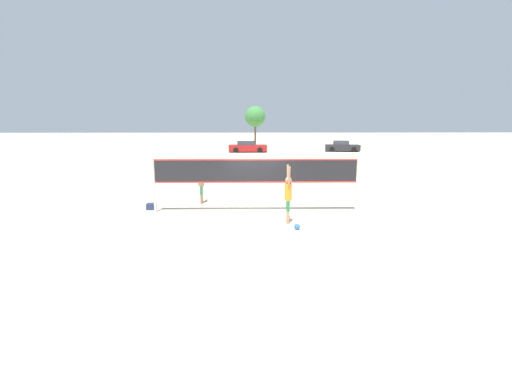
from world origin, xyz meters
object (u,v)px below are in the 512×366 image
object	(u,v)px
player_blocker	(201,181)
volleyball	(297,227)
player_spiker	(288,193)
parked_car_mid	(342,147)
tree_left_cluster	(255,117)
volleyball_net	(256,174)
gear_bag	(151,206)
parked_car_near	(248,147)

from	to	relation	value
player_blocker	volleyball	distance (m)	5.83
player_spiker	parked_car_mid	distance (m)	33.10
player_blocker	tree_left_cluster	bearing A→B (deg)	174.64
volleyball_net	player_blocker	bearing A→B (deg)	148.82
gear_bag	tree_left_cluster	xyz separation A→B (m)	(5.13, 33.47, 4.33)
player_spiker	player_blocker	bearing A→B (deg)	48.94
player_spiker	gear_bag	xyz separation A→B (m)	(-5.88, 2.18, -1.06)
player_spiker	gear_bag	distance (m)	6.36
volleyball	parked_car_near	bearing A→B (deg)	93.77
volleyball_net	player_blocker	xyz separation A→B (m)	(-2.59, 1.57, -0.58)
parked_car_mid	tree_left_cluster	size ratio (longest dim) A/B	0.78
gear_bag	parked_car_near	size ratio (longest dim) A/B	0.08
player_spiker	volleyball	xyz separation A→B (m)	(0.26, -0.78, -1.09)
player_spiker	tree_left_cluster	xyz separation A→B (m)	(-0.75, 35.66, 3.27)
parked_car_near	parked_car_mid	bearing A→B (deg)	4.03
player_blocker	tree_left_cluster	world-z (taller)	tree_left_cluster
volleyball_net	gear_bag	xyz separation A→B (m)	(-4.68, 0.45, -1.53)
volleyball_net	tree_left_cluster	size ratio (longest dim) A/B	1.49
volleyball_net	volleyball	size ratio (longest dim) A/B	39.18
volleyball_net	player_spiker	distance (m)	2.16
volleyball_net	player_spiker	world-z (taller)	volleyball_net
player_blocker	parked_car_near	distance (m)	27.31
parked_car_near	gear_bag	bearing A→B (deg)	-98.27
player_spiker	parked_car_mid	size ratio (longest dim) A/B	0.49
parked_car_near	tree_left_cluster	distance (m)	6.48
player_spiker	player_blocker	xyz separation A→B (m)	(-3.79, 3.30, -0.10)
gear_bag	parked_car_near	xyz separation A→B (m)	(4.08, 28.35, 0.51)
parked_car_near	parked_car_mid	size ratio (longest dim) A/B	1.04
volleyball_net	volleyball	bearing A→B (deg)	-59.86
volleyball	tree_left_cluster	bearing A→B (deg)	91.59
player_spiker	parked_car_near	distance (m)	30.59
tree_left_cluster	player_spiker	bearing A→B (deg)	-88.79
volleyball_net	parked_car_near	bearing A→B (deg)	91.19
parked_car_mid	tree_left_cluster	bearing A→B (deg)	168.34
volleyball	parked_car_mid	distance (m)	33.76
tree_left_cluster	parked_car_near	bearing A→B (deg)	-101.57
player_spiker	tree_left_cluster	distance (m)	35.81
player_blocker	tree_left_cluster	distance (m)	32.67
tree_left_cluster	volleyball_net	bearing A→B (deg)	-90.76
volleyball_net	volleyball	world-z (taller)	volleyball_net
gear_bag	tree_left_cluster	size ratio (longest dim) A/B	0.07
gear_bag	volleyball_net	bearing A→B (deg)	-5.46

